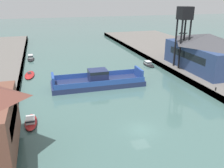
{
  "coord_description": "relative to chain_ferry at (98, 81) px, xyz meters",
  "views": [
    {
      "loc": [
        -13.18,
        -29.06,
        18.86
      ],
      "look_at": [
        0.0,
        15.09,
        2.0
      ],
      "focal_mm": 39.01,
      "sensor_mm": 36.0,
      "label": 1
    }
  ],
  "objects": [
    {
      "name": "moored_boat_mid_right",
      "position": [
        -14.66,
        11.62,
        -0.83
      ],
      "size": [
        2.71,
        6.96,
        1.04
      ],
      "color": "red",
      "rests_on": "ground"
    },
    {
      "name": "bollard_right_aft",
      "position": [
        20.72,
        -12.46,
        0.53
      ],
      "size": [
        0.32,
        0.32,
        0.71
      ],
      "color": "black",
      "rests_on": "quay_right"
    },
    {
      "name": "ground_plane",
      "position": [
        1.72,
        -20.13,
        -1.12
      ],
      "size": [
        400.0,
        400.0,
        0.0
      ],
      "primitive_type": "plane",
      "color": "#476B66"
    },
    {
      "name": "moored_boat_near_left",
      "position": [
        -14.62,
        28.67,
        -0.56
      ],
      "size": [
        2.0,
        6.14,
        1.48
      ],
      "color": "black",
      "rests_on": "ground"
    },
    {
      "name": "moored_boat_near_right",
      "position": [
        -14.0,
        -13.59,
        -0.64
      ],
      "size": [
        1.96,
        5.55,
        1.28
      ],
      "color": "red",
      "rests_on": "ground"
    },
    {
      "name": "chain_ferry",
      "position": [
        0.0,
        0.0,
        0.0
      ],
      "size": [
        20.26,
        6.81,
        3.7
      ],
      "color": "navy",
      "rests_on": "ground"
    },
    {
      "name": "bollard_left_mid",
      "position": [
        -17.28,
        -18.55,
        0.53
      ],
      "size": [
        0.32,
        0.32,
        0.71
      ],
      "color": "black",
      "rests_on": "quay_left"
    },
    {
      "name": "warehouse_shed",
      "position": [
        28.53,
        1.53,
        4.52
      ],
      "size": [
        11.72,
        21.51,
        8.79
      ],
      "color": "navy",
      "rests_on": "quay_right"
    },
    {
      "name": "bollard_left_aft",
      "position": [
        -17.28,
        -12.88,
        0.53
      ],
      "size": [
        0.32,
        0.32,
        0.71
      ],
      "color": "black",
      "rests_on": "quay_left"
    },
    {
      "name": "crane_tower",
      "position": [
        23.22,
        4.69,
        11.77
      ],
      "size": [
        3.06,
        3.06,
        15.06
      ],
      "color": "black",
      "rests_on": "quay_right"
    },
    {
      "name": "moored_boat_mid_left",
      "position": [
        17.75,
        12.31,
        -0.7
      ],
      "size": [
        2.18,
        6.01,
        1.14
      ],
      "color": "black",
      "rests_on": "ground"
    }
  ]
}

